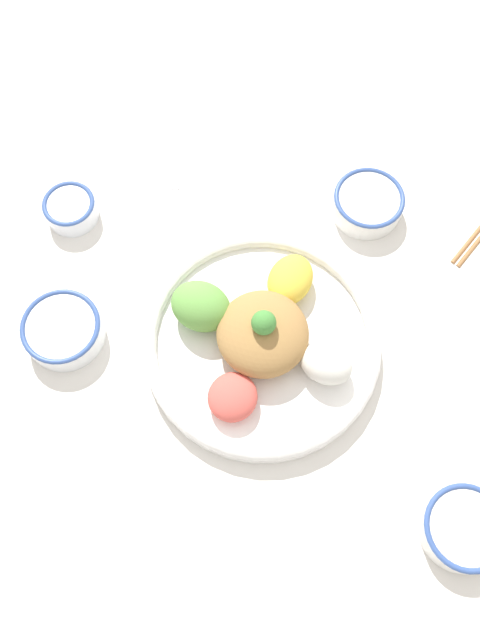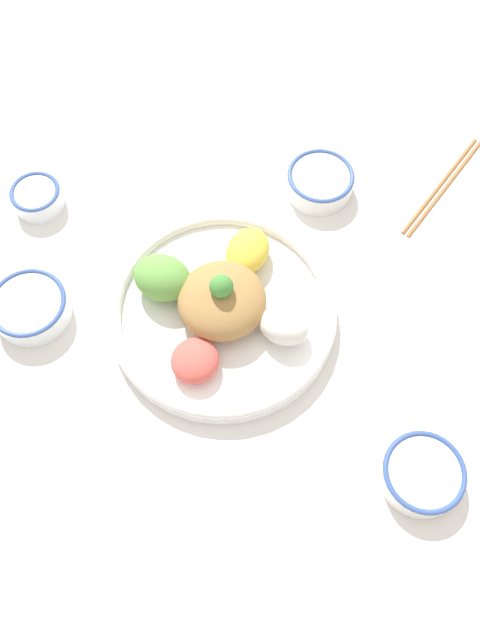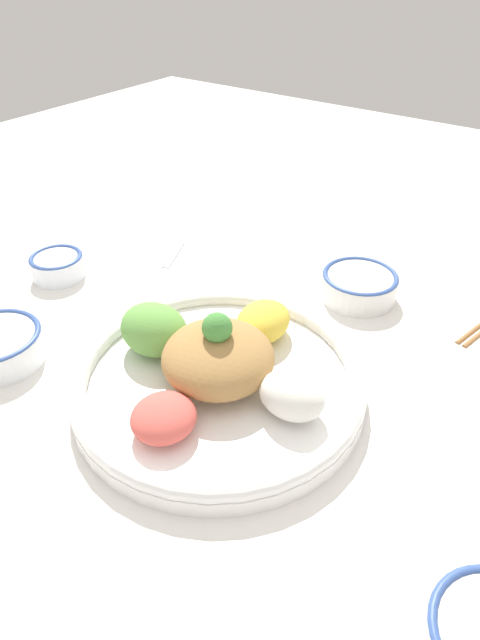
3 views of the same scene
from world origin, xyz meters
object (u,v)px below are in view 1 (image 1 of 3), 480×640
at_px(rice_bowl_plain, 63,330).
at_px(sauce_bowl_red, 368,203).
at_px(salad_platter, 261,338).
at_px(sauce_bowl_dark, 464,528).
at_px(serving_spoon_main, 174,190).
at_px(rice_bowl_blue, 70,208).

bearing_deg(rice_bowl_plain, sauce_bowl_red, -127.72).
relative_size(salad_platter, sauce_bowl_dark, 3.09).
relative_size(salad_platter, rice_bowl_plain, 2.97).
distance_m(salad_platter, sauce_bowl_dark, 0.36).
xyz_separation_m(salad_platter, sauce_bowl_dark, (-0.34, 0.11, -0.01)).
bearing_deg(sauce_bowl_dark, sauce_bowl_red, -52.46).
relative_size(salad_platter, sauce_bowl_red, 3.09).
height_order(salad_platter, sauce_bowl_dark, salad_platter).
distance_m(rice_bowl_plain, serving_spoon_main, 0.29).
relative_size(sauce_bowl_red, serving_spoon_main, 0.83).
height_order(salad_platter, serving_spoon_main, salad_platter).
relative_size(sauce_bowl_dark, rice_bowl_plain, 0.96).
bearing_deg(rice_bowl_blue, rice_bowl_plain, 120.06).
bearing_deg(rice_bowl_blue, salad_platter, 170.73).
xyz_separation_m(salad_platter, rice_bowl_blue, (0.36, -0.06, -0.01)).
bearing_deg(sauce_bowl_red, serving_spoon_main, 20.49).
xyz_separation_m(salad_platter, sauce_bowl_red, (-0.05, -0.28, -0.01)).
bearing_deg(rice_bowl_blue, serving_spoon_main, -136.82).
relative_size(salad_platter, rice_bowl_blue, 4.18).
xyz_separation_m(salad_platter, serving_spoon_main, (0.24, -0.17, -0.02)).
bearing_deg(sauce_bowl_red, sauce_bowl_dark, 127.54).
height_order(rice_bowl_blue, sauce_bowl_dark, sauce_bowl_dark).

